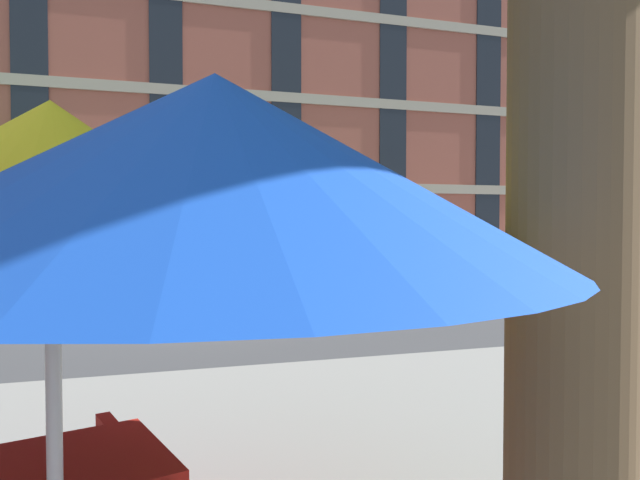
% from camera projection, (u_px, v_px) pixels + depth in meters
% --- Properties ---
extents(ground_plane, '(120.00, 120.00, 0.00)m').
position_uv_depth(ground_plane, '(187.00, 318.00, 11.18)').
color(ground_plane, '#424244').
extents(sidewalk_far, '(56.00, 3.60, 0.12)m').
position_uv_depth(sidewalk_far, '(171.00, 281.00, 17.67)').
color(sidewalk_far, '#B2ADA3').
rests_on(sidewalk_far, ground).
extents(apartment_building, '(37.87, 12.08, 19.20)m').
position_uv_depth(apartment_building, '(160.00, 46.00, 25.21)').
color(apartment_building, '#934C3D').
rests_on(apartment_building, ground).
extents(sedan_white, '(4.40, 1.98, 1.78)m').
position_uv_depth(sedan_white, '(160.00, 259.00, 14.57)').
color(sedan_white, silver).
rests_on(sedan_white, ground).
extents(sedan_silver, '(4.40, 1.98, 1.78)m').
position_uv_depth(sedan_silver, '(386.00, 255.00, 16.41)').
color(sedan_silver, '#A8AAB2').
rests_on(sedan_silver, ground).
extents(sedan_silver_midblock, '(4.40, 1.98, 1.78)m').
position_uv_depth(sedan_silver_midblock, '(570.00, 251.00, 18.28)').
color(sedan_silver_midblock, '#A8AAB2').
rests_on(sedan_silver_midblock, ground).
extents(street_tree_middle, '(2.04, 2.19, 4.00)m').
position_uv_depth(street_tree_middle, '(306.00, 190.00, 18.80)').
color(street_tree_middle, '#4C3823').
rests_on(street_tree_middle, ground).
extents(patio_umbrella, '(3.86, 3.58, 2.32)m').
position_uv_depth(patio_umbrella, '(51.00, 187.00, 2.19)').
color(patio_umbrella, silver).
rests_on(patio_umbrella, ground).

